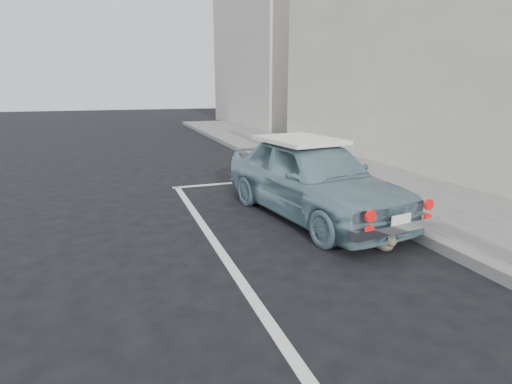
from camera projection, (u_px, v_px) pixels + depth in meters
ground at (423, 369)px, 3.10m from camera, size 80.00×80.00×0.00m
sidewalk at (500, 229)px, 5.94m from camera, size 2.80×40.00×0.15m
building_far at (266, 53)px, 22.37m from camera, size 3.50×10.00×8.00m
pline_front at (238, 182)px, 9.18m from camera, size 3.00×0.12×0.01m
pline_side at (216, 245)px, 5.54m from camera, size 0.12×7.00×0.01m
retro_coupe at (312, 177)px, 6.67m from camera, size 2.12×4.08×1.32m
cat at (384, 242)px, 5.33m from camera, size 0.24×0.51×0.27m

